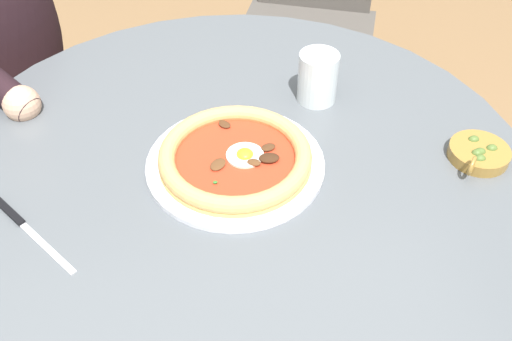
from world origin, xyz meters
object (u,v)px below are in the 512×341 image
at_px(dining_table, 233,225).
at_px(olive_pan, 479,153).
at_px(pizza_on_plate, 235,158).
at_px(cafe_chair_spare_far, 310,0).
at_px(steak_knife, 20,222).
at_px(diner_person, 16,114).
at_px(water_glass, 317,80).

height_order(dining_table, olive_pan, olive_pan).
xyz_separation_m(pizza_on_plate, cafe_chair_spare_far, (-0.38, -0.97, -0.23)).
bearing_deg(dining_table, pizza_on_plate, 122.09).
relative_size(dining_table, pizza_on_plate, 3.45).
bearing_deg(steak_knife, diner_person, -75.65).
bearing_deg(diner_person, pizza_on_plate, 133.56).
relative_size(steak_knife, cafe_chair_spare_far, 0.19).
bearing_deg(olive_pan, steak_knife, 1.70).
height_order(pizza_on_plate, olive_pan, olive_pan).
bearing_deg(pizza_on_plate, cafe_chair_spare_far, -111.30).
bearing_deg(water_glass, pizza_on_plate, 42.31).
relative_size(pizza_on_plate, water_glass, 3.07).
xyz_separation_m(pizza_on_plate, steak_knife, (0.34, 0.07, -0.01)).
relative_size(pizza_on_plate, steak_knife, 1.70).
height_order(pizza_on_plate, steak_knife, pizza_on_plate).
height_order(steak_knife, olive_pan, olive_pan).
bearing_deg(dining_table, steak_knife, 14.03).
relative_size(steak_knife, olive_pan, 1.59).
relative_size(dining_table, steak_knife, 5.88).
xyz_separation_m(dining_table, water_glass, (-0.19, -0.15, 0.21)).
relative_size(steak_knife, diner_person, 0.15).
bearing_deg(dining_table, olive_pan, 171.66).
xyz_separation_m(dining_table, pizza_on_plate, (-0.01, 0.01, 0.18)).
bearing_deg(dining_table, water_glass, -140.83).
xyz_separation_m(dining_table, steak_knife, (0.34, 0.08, 0.17)).
bearing_deg(olive_pan, diner_person, -32.16).
xyz_separation_m(steak_knife, cafe_chair_spare_far, (-0.72, -1.05, -0.21)).
relative_size(olive_pan, diner_person, 0.09).
height_order(steak_knife, cafe_chair_spare_far, cafe_chair_spare_far).
relative_size(diner_person, cafe_chair_spare_far, 1.30).
bearing_deg(steak_knife, water_glass, -155.66).
distance_m(steak_knife, olive_pan, 0.76).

